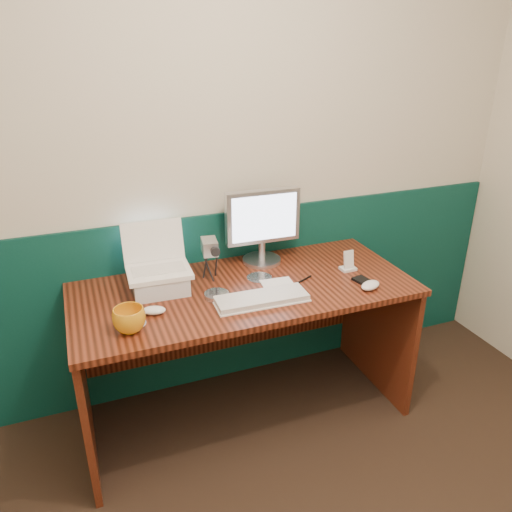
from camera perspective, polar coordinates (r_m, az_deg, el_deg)
name	(u,v)px	position (r m, az deg, el deg)	size (l,w,h in m)	color
back_wall	(208,166)	(2.50, -5.50, 10.25)	(3.50, 0.04, 2.50)	beige
wainscot	(214,301)	(2.76, -4.82, -5.12)	(3.48, 0.02, 1.00)	#083630
desk	(245,353)	(2.55, -1.24, -11.03)	(1.60, 0.70, 0.75)	black
laptop_riser	(160,282)	(2.34, -10.94, -2.97)	(0.25, 0.21, 0.09)	silver
laptop	(157,250)	(2.28, -11.25, 0.67)	(0.29, 0.22, 0.24)	white
monitor	(262,227)	(2.54, 0.67, 3.30)	(0.38, 0.11, 0.38)	#BCBBC1
keyboard	(262,299)	(2.22, 0.64, -4.96)	(0.41, 0.14, 0.02)	silver
mouse_right	(370,285)	(2.39, 12.94, -3.27)	(0.11, 0.07, 0.04)	white
mouse_left	(154,310)	(2.17, -11.58, -6.10)	(0.10, 0.06, 0.03)	white
mug	(129,320)	(2.06, -14.29, -7.08)	(0.13, 0.13, 0.10)	orange
camcorder	(210,259)	(2.40, -5.29, -0.34)	(0.09, 0.13, 0.21)	silver
cd_spindle	(217,295)	(2.26, -4.52, -4.50)	(0.11, 0.11, 0.02)	silver
cd_loose_a	(133,324)	(2.13, -13.89, -7.52)	(0.11, 0.11, 0.00)	silver
cd_loose_b	(259,277)	(2.44, 0.38, -2.45)	(0.12, 0.12, 0.00)	silver
pen	(302,281)	(2.41, 5.23, -2.85)	(0.01, 0.01, 0.15)	black
papers	(277,283)	(2.39, 2.42, -3.11)	(0.15, 0.10, 0.00)	white
dock	(348,269)	(2.56, 10.46, -1.42)	(0.08, 0.06, 0.01)	silver
music_player	(349,259)	(2.54, 10.55, -0.36)	(0.05, 0.01, 0.09)	silver
pda	(364,281)	(2.45, 12.25, -2.85)	(0.06, 0.11, 0.01)	black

